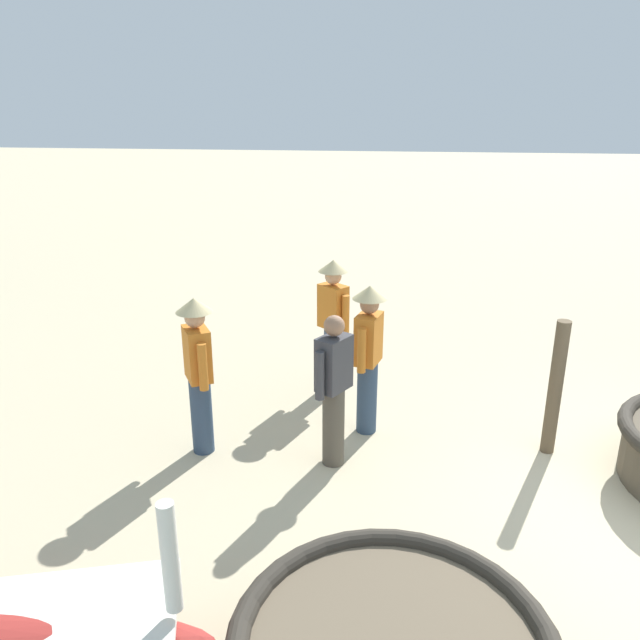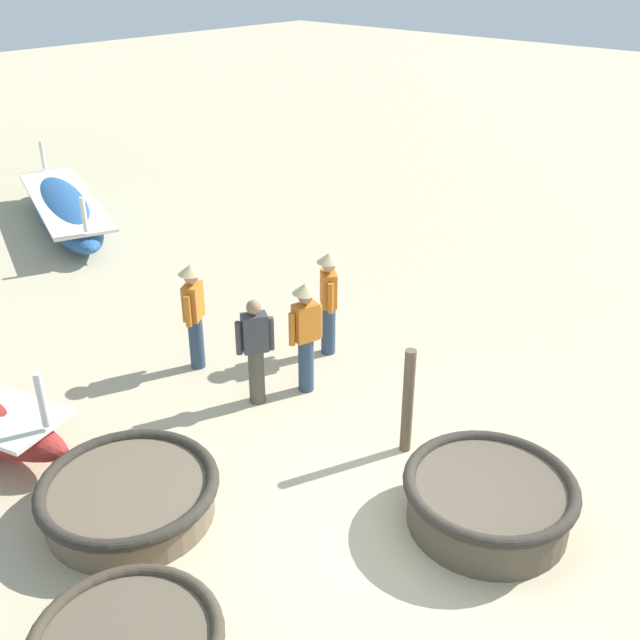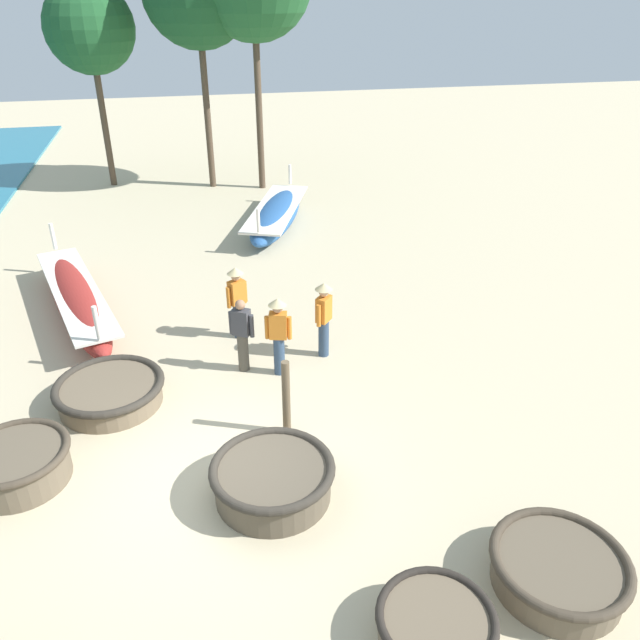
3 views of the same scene
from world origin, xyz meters
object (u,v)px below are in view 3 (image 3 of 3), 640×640
object	(u,v)px
long_boat_white_hull	(277,215)
fisherman_standing_left	(242,333)
coracle_upturned	(17,463)
mooring_post_shoreline	(286,398)
coracle_front_left	(435,627)
coracle_far_left	(273,478)
fisherman_standing_right	(278,331)
tree_tall_back	(89,28)
long_boat_green_hull	(77,299)
coracle_tilted	(558,569)
coracle_nearest	(110,391)
fisherman_with_hat	(237,298)
fisherman_crouching	(324,315)

from	to	relation	value
long_boat_white_hull	fisherman_standing_left	distance (m)	8.58
coracle_upturned	mooring_post_shoreline	world-z (taller)	mooring_post_shoreline
coracle_front_left	coracle_far_left	bearing A→B (deg)	117.92
fisherman_standing_right	tree_tall_back	xyz separation A→B (m)	(-4.16, 14.81, 4.62)
fisherman_standing_left	mooring_post_shoreline	xyz separation A→B (m)	(0.50, -2.19, -0.12)
coracle_front_left	long_boat_green_hull	bearing A→B (deg)	117.56
coracle_tilted	tree_tall_back	size ratio (longest dim) A/B	0.25
coracle_far_left	coracle_upturned	world-z (taller)	coracle_upturned
long_boat_green_hull	tree_tall_back	xyz separation A→B (m)	(0.06, 11.29, 5.17)
fisherman_standing_left	tree_tall_back	xyz separation A→B (m)	(-3.48, 14.52, 4.74)
coracle_nearest	mooring_post_shoreline	world-z (taller)	mooring_post_shoreline
long_boat_green_hull	tree_tall_back	world-z (taller)	tree_tall_back
long_boat_green_hull	coracle_front_left	bearing A→B (deg)	-62.44
fisherman_with_hat	tree_tall_back	bearing A→B (deg)	105.03
fisherman_standing_left	fisherman_crouching	world-z (taller)	fisherman_crouching
coracle_upturned	fisherman_with_hat	size ratio (longest dim) A/B	1.00
fisherman_standing_left	fisherman_with_hat	bearing A→B (deg)	87.82
long_boat_white_hull	fisherman_standing_left	world-z (taller)	fisherman_standing_left
coracle_far_left	fisherman_with_hat	world-z (taller)	fisherman_with_hat
tree_tall_back	coracle_far_left	bearing A→B (deg)	-79.07
coracle_nearest	fisherman_crouching	size ratio (longest dim) A/B	1.21
fisherman_with_hat	fisherman_standing_right	distance (m)	1.77
coracle_upturned	fisherman_with_hat	distance (m)	5.47
long_boat_green_hull	fisherman_with_hat	world-z (taller)	fisherman_with_hat
coracle_far_left	long_boat_green_hull	xyz separation A→B (m)	(-3.57, 6.89, 0.08)
coracle_upturned	mooring_post_shoreline	bearing A→B (deg)	3.47
long_boat_white_hull	long_boat_green_hull	size ratio (longest dim) A/B	0.92
mooring_post_shoreline	long_boat_white_hull	bearing A→B (deg)	81.87
fisherman_with_hat	coracle_upturned	bearing A→B (deg)	-135.38
coracle_upturned	tree_tall_back	bearing A→B (deg)	88.87
coracle_nearest	coracle_upturned	size ratio (longest dim) A/B	1.21
fisherman_crouching	long_boat_white_hull	bearing A→B (deg)	87.87
coracle_front_left	fisherman_standing_left	world-z (taller)	fisherman_standing_left
coracle_tilted	mooring_post_shoreline	distance (m)	4.84
long_boat_green_hull	fisherman_standing_left	bearing A→B (deg)	-42.36
mooring_post_shoreline	tree_tall_back	distance (m)	17.85
coracle_far_left	coracle_upturned	distance (m)	4.03
coracle_front_left	long_boat_white_hull	size ratio (longest dim) A/B	0.26
tree_tall_back	fisherman_crouching	bearing A→B (deg)	-70.11
coracle_front_left	coracle_tilted	xyz separation A→B (m)	(1.85, 0.41, 0.02)
fisherman_crouching	mooring_post_shoreline	distance (m)	2.68
coracle_nearest	coracle_tilted	distance (m)	8.03
coracle_far_left	fisherman_standing_left	bearing A→B (deg)	90.47
coracle_upturned	long_boat_green_hull	xyz separation A→B (m)	(0.27, 5.68, 0.08)
fisherman_standing_right	coracle_far_left	bearing A→B (deg)	-100.99
coracle_far_left	coracle_nearest	xyz separation A→B (m)	(-2.58, 3.02, -0.06)
coracle_front_left	fisherman_standing_left	xyz separation A→B (m)	(-1.52, 6.47, 0.58)
coracle_front_left	fisherman_crouching	distance (m)	6.71
coracle_upturned	fisherman_with_hat	world-z (taller)	fisherman_with_hat
fisherman_standing_left	fisherman_with_hat	size ratio (longest dim) A/B	0.94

